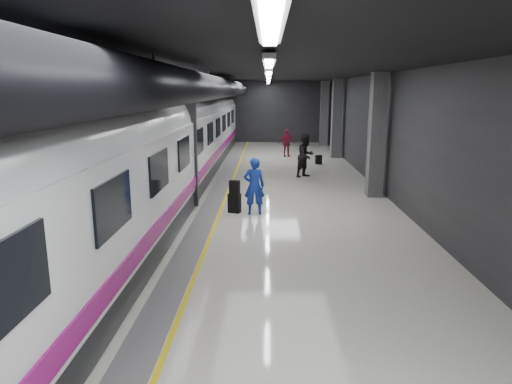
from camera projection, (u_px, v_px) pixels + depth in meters
ground at (250, 209)px, 15.23m from camera, size 40.00×40.00×0.00m
platform_hall at (242, 100)px, 15.39m from camera, size 10.02×40.02×4.51m
train at (150, 147)px, 14.86m from camera, size 3.05×38.00×4.05m
traveler_main at (254, 186)px, 14.39m from camera, size 0.70×0.50×1.82m
suitcase_main at (234, 203)px, 14.69m from camera, size 0.44×0.36×0.63m
shoulder_bag at (235, 187)px, 14.56m from camera, size 0.36×0.25×0.43m
traveler_far_a at (306, 156)px, 20.59m from camera, size 1.20×1.19×1.95m
traveler_far_b at (286, 143)px, 27.01m from camera, size 1.03×0.62×1.63m
suitcase_far at (319, 160)px, 24.37m from camera, size 0.37×0.30×0.48m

